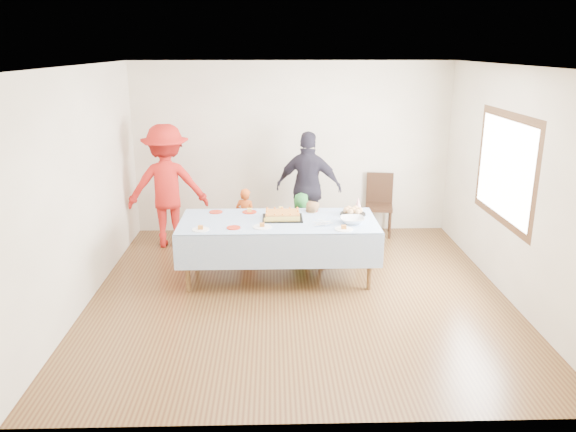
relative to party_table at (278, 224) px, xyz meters
name	(u,v)px	position (x,y,z in m)	size (l,w,h in m)	color
ground	(299,293)	(0.24, -0.50, -0.72)	(5.00, 5.00, 0.00)	#4A2915
room_walls	(304,150)	(0.30, -0.50, 1.05)	(5.04, 5.04, 2.72)	#BFB09C
party_table	(278,224)	(0.00, 0.00, 0.00)	(2.50, 1.10, 0.78)	#52331C
birthday_cake	(282,216)	(0.05, 0.06, 0.10)	(0.51, 0.39, 0.09)	black
rolls_tray	(353,211)	(0.98, 0.22, 0.10)	(0.34, 0.34, 0.10)	black
punch_bowl	(352,220)	(0.92, -0.15, 0.09)	(0.31, 0.31, 0.07)	silver
party_hat	(358,204)	(1.08, 0.44, 0.14)	(0.11, 0.11, 0.18)	white
fork_pile	(324,223)	(0.56, -0.23, 0.09)	(0.24, 0.18, 0.07)	white
plate_red_far_a	(216,212)	(-0.83, 0.37, 0.06)	(0.18, 0.18, 0.01)	red
plate_red_far_b	(249,212)	(-0.38, 0.36, 0.06)	(0.19, 0.19, 0.01)	red
plate_red_far_c	(281,211)	(0.04, 0.42, 0.06)	(0.18, 0.18, 0.01)	red
plate_red_far_d	(312,211)	(0.45, 0.40, 0.06)	(0.16, 0.16, 0.01)	red
plate_red_near	(234,228)	(-0.55, -0.31, 0.06)	(0.17, 0.17, 0.01)	red
plate_white_left	(201,230)	(-0.94, -0.37, 0.06)	(0.21, 0.21, 0.01)	white
plate_white_mid	(262,227)	(-0.20, -0.29, 0.06)	(0.23, 0.23, 0.01)	white
plate_white_right	(344,229)	(0.79, -0.41, 0.06)	(0.22, 0.22, 0.01)	white
dining_chair	(379,201)	(1.63, 1.78, -0.18)	(0.49, 0.49, 0.97)	black
toddler_left	(246,217)	(-0.48, 1.26, -0.28)	(0.32, 0.21, 0.89)	#D3531A
toddler_mid	(301,224)	(0.34, 0.88, -0.27)	(0.44, 0.29, 0.90)	#26732F
toddler_right	(311,234)	(0.44, 0.40, -0.26)	(0.45, 0.35, 0.92)	tan
adult_left	(167,186)	(-1.63, 1.31, 0.19)	(1.18, 0.68, 1.83)	#B41B16
adult_right	(309,188)	(0.48, 1.42, 0.13)	(1.00, 0.42, 1.70)	#272431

